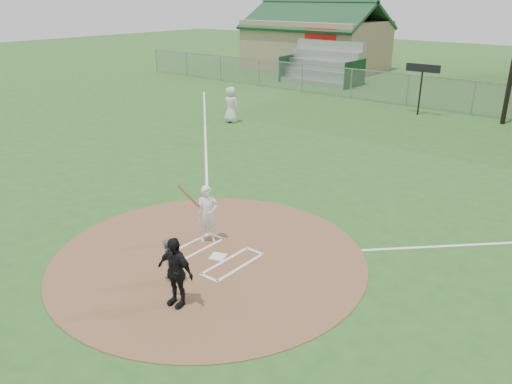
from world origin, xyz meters
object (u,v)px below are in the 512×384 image
Objects in this scene: catcher at (169,262)px; umpire at (175,272)px; home_plate at (218,257)px; ondeck_player at (231,105)px; batter_at_plate at (207,214)px.

catcher is 0.70× the size of umpire.
home_plate is at bearing 114.50° from catcher.
catcher is at bearing 141.97° from umpire.
ondeck_player is (-9.97, 11.69, 0.94)m from home_plate.
catcher is at bearing -68.72° from batter_at_plate.
catcher is 16.68m from ondeck_player.
ondeck_player is (-10.74, 13.87, 0.12)m from umpire.
umpire is at bearing -70.51° from home_plate.
catcher is 0.66× the size of batter_at_plate.
batter_at_plate is at bearing 124.26° from ondeck_player.
ondeck_player is (-9.96, 13.37, 0.37)m from catcher.
home_plate is at bearing 103.83° from umpire.
batter_at_plate is (-0.86, 2.21, 0.26)m from catcher.
umpire is 0.86× the size of ondeck_player.
catcher is 0.60× the size of ondeck_player.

